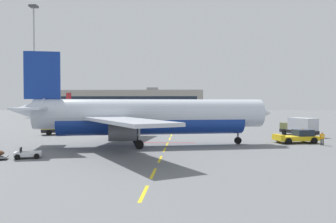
% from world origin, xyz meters
% --- Properties ---
extents(ground, '(400.00, 400.00, 0.00)m').
position_xyz_m(ground, '(40.00, 40.00, 0.00)').
color(ground, slate).
extents(apron_paint_markings, '(8.00, 93.44, 0.01)m').
position_xyz_m(apron_paint_markings, '(18.00, 36.46, 0.00)').
color(apron_paint_markings, yellow).
rests_on(apron_paint_markings, ground).
extents(airliner_foreground, '(34.59, 33.83, 12.20)m').
position_xyz_m(airliner_foreground, '(15.60, 18.27, 3.95)').
color(airliner_foreground, silver).
rests_on(airliner_foreground, ground).
extents(pushback_tug, '(6.45, 4.12, 2.08)m').
position_xyz_m(pushback_tug, '(36.53, 22.84, 0.90)').
color(pushback_tug, yellow).
rests_on(pushback_tug, ground).
extents(airliner_mid_left, '(23.60, 22.43, 9.61)m').
position_xyz_m(airliner_mid_left, '(-32.16, 106.81, 3.11)').
color(airliner_mid_left, silver).
rests_on(airliner_mid_left, ground).
extents(catering_truck, '(7.34, 5.26, 3.14)m').
position_xyz_m(catering_truck, '(-1.81, 33.68, 1.65)').
color(catering_truck, black).
rests_on(catering_truck, ground).
extents(ground_power_truck, '(5.12, 7.36, 3.14)m').
position_xyz_m(ground_power_truck, '(40.21, 33.19, 1.65)').
color(ground_power_truck, black).
rests_on(ground_power_truck, ground).
extents(ground_crew_worker, '(0.69, 0.40, 1.77)m').
position_xyz_m(ground_crew_worker, '(38.96, 20.26, 1.02)').
color(ground_crew_worker, '#232328').
rests_on(ground_crew_worker, ground).
extents(apron_light_mast_near, '(1.80, 1.80, 29.15)m').
position_xyz_m(apron_light_mast_near, '(-16.08, 53.16, 17.79)').
color(apron_light_mast_near, slate).
rests_on(apron_light_mast_near, ground).
extents(terminal_satellite, '(78.01, 20.27, 14.14)m').
position_xyz_m(terminal_satellite, '(-9.89, 157.92, 6.29)').
color(terminal_satellite, '#9E998E').
rests_on(terminal_satellite, ground).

